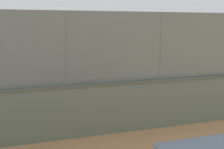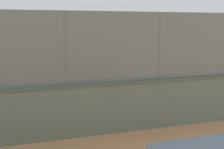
# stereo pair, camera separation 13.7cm
# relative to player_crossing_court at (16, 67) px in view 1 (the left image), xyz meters

# --- Properties ---
(ground_plane) EXTENTS (260.00, 260.00, 0.00)m
(ground_plane) POSITION_rel_player_crossing_court_xyz_m (-1.74, 0.24, -1.00)
(ground_plane) COLOR tan
(perimeter_wall) EXTENTS (31.24, 0.98, 1.61)m
(perimeter_wall) POSITION_rel_player_crossing_court_xyz_m (-3.65, 9.53, -0.19)
(perimeter_wall) COLOR slate
(perimeter_wall) RESTS_ON ground_plane
(fence_panel_on_wall) EXTENTS (30.68, 0.65, 2.14)m
(fence_panel_on_wall) POSITION_rel_player_crossing_court_xyz_m (-3.65, 9.53, 1.68)
(fence_panel_on_wall) COLOR slate
(fence_panel_on_wall) RESTS_ON perimeter_wall
(player_crossing_court) EXTENTS (1.23, 0.73, 1.69)m
(player_crossing_court) POSITION_rel_player_crossing_court_xyz_m (0.00, 0.00, 0.00)
(player_crossing_court) COLOR black
(player_crossing_court) RESTS_ON ground_plane
(player_foreground_swinging) EXTENTS (1.21, 0.68, 1.46)m
(player_foreground_swinging) POSITION_rel_player_crossing_court_xyz_m (-4.52, 1.37, -0.15)
(player_foreground_swinging) COLOR black
(player_foreground_swinging) RESTS_ON ground_plane
(player_near_wall_returning) EXTENTS (0.71, 0.83, 1.65)m
(player_near_wall_returning) POSITION_rel_player_crossing_court_xyz_m (-6.08, 6.78, -0.03)
(player_near_wall_returning) COLOR #B2B2B2
(player_near_wall_returning) RESTS_ON ground_plane
(sports_ball) EXTENTS (0.13, 0.13, 0.13)m
(sports_ball) POSITION_rel_player_crossing_court_xyz_m (-1.24, 0.50, -0.93)
(sports_ball) COLOR white
(sports_ball) RESTS_ON ground_plane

